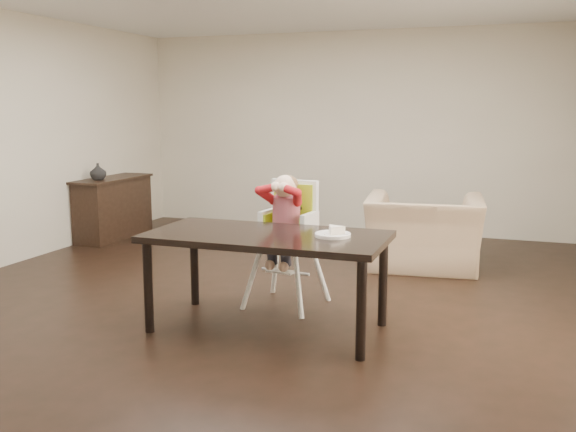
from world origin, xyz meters
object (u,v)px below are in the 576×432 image
at_px(dining_table, 267,244).
at_px(armchair, 424,220).
at_px(high_chair, 288,214).
at_px(sideboard, 114,208).

height_order(dining_table, armchair, armchair).
bearing_deg(high_chair, armchair, 67.70).
xyz_separation_m(dining_table, high_chair, (-0.06, 0.64, 0.13)).
distance_m(high_chair, sideboard, 3.68).
xyz_separation_m(high_chair, armchair, (0.93, 1.67, -0.28)).
relative_size(high_chair, armchair, 0.96).
height_order(dining_table, high_chair, high_chair).
bearing_deg(dining_table, armchair, 69.42).
bearing_deg(dining_table, high_chair, 95.64).
bearing_deg(sideboard, armchair, -3.85).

